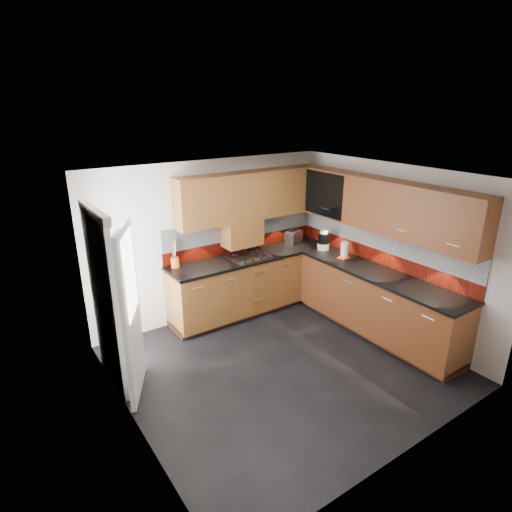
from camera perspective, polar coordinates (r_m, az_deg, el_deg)
room at (r=4.95m, az=3.90°, el=0.15°), size 4.00×3.80×2.64m
base_cabinets at (r=6.50m, az=7.22°, el=-5.09°), size 2.70×3.20×0.95m
countertop at (r=6.30m, az=7.39°, el=-1.19°), size 2.72×3.22×0.04m
backsplash at (r=6.50m, az=7.68°, el=2.19°), size 2.70×3.20×0.54m
upper_cabinets at (r=6.20m, az=8.53°, el=7.31°), size 2.50×3.20×0.72m
extractor_hood at (r=6.54m, az=-1.87°, el=3.11°), size 0.60×0.33×0.40m
glass_cabinet at (r=6.72m, az=9.94°, el=8.44°), size 0.32×0.80×0.66m
back_door at (r=5.02m, az=-18.17°, el=-6.37°), size 0.42×1.19×2.04m
gas_hob at (r=6.51m, az=-1.05°, el=0.02°), size 0.60×0.53×0.05m
utensil_pot at (r=6.18m, az=-10.76°, el=-0.67°), size 0.11×0.11×0.41m
toaster at (r=7.17m, az=5.05°, el=2.57°), size 0.33×0.26×0.21m
food_processor at (r=6.87m, az=8.98°, el=1.99°), size 0.19×0.19×0.31m
paper_towel at (r=6.60m, az=11.74°, el=0.84°), size 0.13×0.13×0.24m
orange_cloth at (r=6.58m, az=11.59°, el=-0.25°), size 0.17×0.15×0.02m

